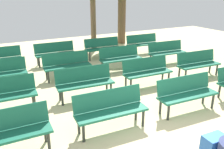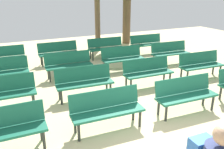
{
  "view_description": "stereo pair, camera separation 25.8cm",
  "coord_description": "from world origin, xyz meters",
  "px_view_note": "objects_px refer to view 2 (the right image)",
  "views": [
    {
      "loc": [
        -3.01,
        -2.47,
        2.95
      ],
      "look_at": [
        0.0,
        3.36,
        0.55
      ],
      "focal_mm": 38.07,
      "sensor_mm": 36.0,
      "label": 1
    },
    {
      "loc": [
        -2.77,
        -2.58,
        2.95
      ],
      "look_at": [
        0.0,
        3.36,
        0.55
      ],
      "focal_mm": 38.07,
      "sensor_mm": 36.0,
      "label": 2
    }
  ],
  "objects_px": {
    "bench_r0_c0": "(1,128)",
    "bench_r2_c1": "(69,63)",
    "bench_r1_c3": "(200,63)",
    "bench_r0_c2": "(185,93)",
    "bench_r3_c1": "(58,51)",
    "bench_r3_c3": "(147,43)",
    "bench_r2_c3": "(170,51)",
    "bench_r1_c1": "(84,80)",
    "bench_r3_c0": "(3,56)",
    "bench_r0_c1": "(107,108)",
    "bench_r1_c2": "(148,71)",
    "bench_r3_c2": "(106,47)",
    "bench_r1_c0": "(2,92)",
    "bench_r2_c2": "(122,57)",
    "bench_r2_c0": "(2,71)"
  },
  "relations": [
    {
      "from": "bench_r0_c1",
      "to": "bench_r3_c2",
      "type": "bearing_deg",
      "value": 69.05
    },
    {
      "from": "bench_r0_c2",
      "to": "bench_r1_c1",
      "type": "relative_size",
      "value": 1.0
    },
    {
      "from": "bench_r0_c0",
      "to": "bench_r3_c3",
      "type": "bearing_deg",
      "value": 38.93
    },
    {
      "from": "bench_r1_c1",
      "to": "bench_r2_c2",
      "type": "height_order",
      "value": "same"
    },
    {
      "from": "bench_r2_c1",
      "to": "bench_r2_c2",
      "type": "height_order",
      "value": "same"
    },
    {
      "from": "bench_r3_c3",
      "to": "bench_r1_c3",
      "type": "bearing_deg",
      "value": -89.3
    },
    {
      "from": "bench_r1_c2",
      "to": "bench_r3_c0",
      "type": "relative_size",
      "value": 1.0
    },
    {
      "from": "bench_r0_c0",
      "to": "bench_r2_c1",
      "type": "xyz_separation_m",
      "value": [
        2.21,
        3.43,
        0.0
      ]
    },
    {
      "from": "bench_r0_c0",
      "to": "bench_r3_c0",
      "type": "relative_size",
      "value": 1.0
    },
    {
      "from": "bench_r2_c1",
      "to": "bench_r3_c0",
      "type": "bearing_deg",
      "value": 138.87
    },
    {
      "from": "bench_r3_c1",
      "to": "bench_r3_c0",
      "type": "bearing_deg",
      "value": 177.88
    },
    {
      "from": "bench_r0_c0",
      "to": "bench_r2_c3",
      "type": "distance_m",
      "value": 7.19
    },
    {
      "from": "bench_r1_c1",
      "to": "bench_r2_c0",
      "type": "height_order",
      "value": "same"
    },
    {
      "from": "bench_r1_c2",
      "to": "bench_r2_c1",
      "type": "bearing_deg",
      "value": 140.77
    },
    {
      "from": "bench_r2_c1",
      "to": "bench_r2_c2",
      "type": "bearing_deg",
      "value": -0.34
    },
    {
      "from": "bench_r1_c3",
      "to": "bench_r2_c2",
      "type": "distance_m",
      "value": 2.78
    },
    {
      "from": "bench_r1_c3",
      "to": "bench_r3_c3",
      "type": "distance_m",
      "value": 3.55
    },
    {
      "from": "bench_r0_c0",
      "to": "bench_r3_c3",
      "type": "height_order",
      "value": "same"
    },
    {
      "from": "bench_r1_c2",
      "to": "bench_r3_c1",
      "type": "distance_m",
      "value": 4.1
    },
    {
      "from": "bench_r1_c1",
      "to": "bench_r2_c0",
      "type": "bearing_deg",
      "value": 141.32
    },
    {
      "from": "bench_r0_c1",
      "to": "bench_r1_c3",
      "type": "xyz_separation_m",
      "value": [
        4.22,
        1.57,
        0.0
      ]
    },
    {
      "from": "bench_r1_c1",
      "to": "bench_r2_c1",
      "type": "distance_m",
      "value": 1.77
    },
    {
      "from": "bench_r0_c2",
      "to": "bench_r2_c0",
      "type": "bearing_deg",
      "value": 140.05
    },
    {
      "from": "bench_r0_c1",
      "to": "bench_r1_c1",
      "type": "height_order",
      "value": "same"
    },
    {
      "from": "bench_r1_c1",
      "to": "bench_r2_c1",
      "type": "height_order",
      "value": "same"
    },
    {
      "from": "bench_r2_c0",
      "to": "bench_r3_c3",
      "type": "xyz_separation_m",
      "value": [
        6.32,
        1.47,
        0.0
      ]
    },
    {
      "from": "bench_r3_c2",
      "to": "bench_r0_c1",
      "type": "bearing_deg",
      "value": -111.42
    },
    {
      "from": "bench_r1_c3",
      "to": "bench_r2_c1",
      "type": "bearing_deg",
      "value": 157.99
    },
    {
      "from": "bench_r0_c0",
      "to": "bench_r1_c3",
      "type": "height_order",
      "value": "same"
    },
    {
      "from": "bench_r1_c1",
      "to": "bench_r3_c3",
      "type": "height_order",
      "value": "same"
    },
    {
      "from": "bench_r2_c1",
      "to": "bench_r2_c2",
      "type": "relative_size",
      "value": 1.0
    },
    {
      "from": "bench_r3_c1",
      "to": "bench_r1_c2",
      "type": "bearing_deg",
      "value": -59.78
    },
    {
      "from": "bench_r0_c1",
      "to": "bench_r3_c3",
      "type": "relative_size",
      "value": 1.0
    },
    {
      "from": "bench_r3_c3",
      "to": "bench_r2_c3",
      "type": "bearing_deg",
      "value": -88.24
    },
    {
      "from": "bench_r0_c2",
      "to": "bench_r3_c1",
      "type": "height_order",
      "value": "same"
    },
    {
      "from": "bench_r0_c1",
      "to": "bench_r2_c1",
      "type": "xyz_separation_m",
      "value": [
        0.11,
        3.52,
        0.0
      ]
    },
    {
      "from": "bench_r1_c1",
      "to": "bench_r3_c3",
      "type": "relative_size",
      "value": 1.01
    },
    {
      "from": "bench_r1_c3",
      "to": "bench_r3_c0",
      "type": "xyz_separation_m",
      "value": [
        -6.14,
        3.84,
        0.0
      ]
    },
    {
      "from": "bench_r1_c3",
      "to": "bench_r3_c2",
      "type": "distance_m",
      "value": 4.15
    },
    {
      "from": "bench_r3_c3",
      "to": "bench_r2_c1",
      "type": "bearing_deg",
      "value": -156.8
    },
    {
      "from": "bench_r1_c0",
      "to": "bench_r1_c3",
      "type": "distance_m",
      "value": 6.26
    },
    {
      "from": "bench_r0_c2",
      "to": "bench_r1_c1",
      "type": "height_order",
      "value": "same"
    },
    {
      "from": "bench_r0_c0",
      "to": "bench_r3_c2",
      "type": "xyz_separation_m",
      "value": [
        4.36,
        5.15,
        0.0
      ]
    },
    {
      "from": "bench_r2_c3",
      "to": "bench_r3_c1",
      "type": "xyz_separation_m",
      "value": [
        -4.14,
        1.94,
        0.0
      ]
    },
    {
      "from": "bench_r0_c1",
      "to": "bench_r0_c2",
      "type": "distance_m",
      "value": 2.08
    },
    {
      "from": "bench_r1_c2",
      "to": "bench_r2_c2",
      "type": "xyz_separation_m",
      "value": [
        0.0,
        1.73,
        0.0
      ]
    },
    {
      "from": "bench_r1_c1",
      "to": "bench_r2_c1",
      "type": "xyz_separation_m",
      "value": [
        0.03,
        1.77,
        0.0
      ]
    },
    {
      "from": "bench_r1_c2",
      "to": "bench_r3_c2",
      "type": "bearing_deg",
      "value": 90.45
    },
    {
      "from": "bench_r2_c3",
      "to": "bench_r3_c3",
      "type": "xyz_separation_m",
      "value": [
        0.02,
        1.77,
        0.0
      ]
    },
    {
      "from": "bench_r3_c2",
      "to": "bench_r3_c3",
      "type": "xyz_separation_m",
      "value": [
        2.05,
        -0.11,
        0.0
      ]
    }
  ]
}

